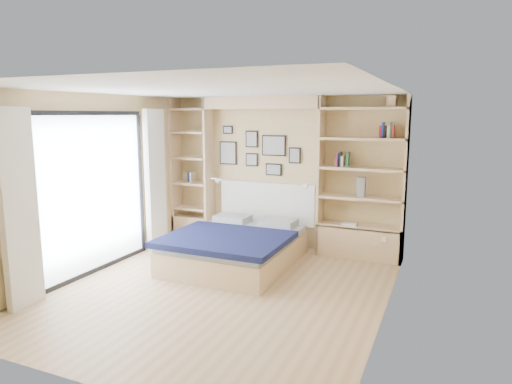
% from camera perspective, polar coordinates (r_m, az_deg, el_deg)
% --- Properties ---
extents(ground, '(4.50, 4.50, 0.00)m').
position_cam_1_polar(ground, '(5.94, -4.40, -12.21)').
color(ground, tan).
rests_on(ground, ground).
extents(room_shell, '(4.50, 4.50, 4.50)m').
position_cam_1_polar(room_shell, '(7.14, -1.60, 0.53)').
color(room_shell, tan).
rests_on(room_shell, ground).
extents(bed, '(1.71, 2.27, 1.07)m').
position_cam_1_polar(bed, '(6.84, -2.45, -6.78)').
color(bed, beige).
rests_on(bed, ground).
extents(photo_gallery, '(1.48, 0.02, 0.82)m').
position_cam_1_polar(photo_gallery, '(7.74, 0.13, 5.17)').
color(photo_gallery, black).
rests_on(photo_gallery, ground).
extents(reading_lamps, '(1.92, 0.12, 0.15)m').
position_cam_1_polar(reading_lamps, '(7.54, 0.53, 1.20)').
color(reading_lamps, silver).
rests_on(reading_lamps, ground).
extents(shelf_decor, '(3.53, 0.23, 2.03)m').
position_cam_1_polar(shelf_decor, '(7.09, 12.38, 5.42)').
color(shelf_decor, '#A51E1E').
rests_on(shelf_decor, ground).
extents(deck, '(3.20, 4.00, 0.05)m').
position_cam_1_polar(deck, '(8.18, -27.55, -7.15)').
color(deck, '#6F6551').
rests_on(deck, ground).
extents(deck_chair, '(0.74, 0.98, 0.87)m').
position_cam_1_polar(deck_chair, '(7.85, -23.05, -4.34)').
color(deck_chair, tan).
rests_on(deck_chair, ground).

